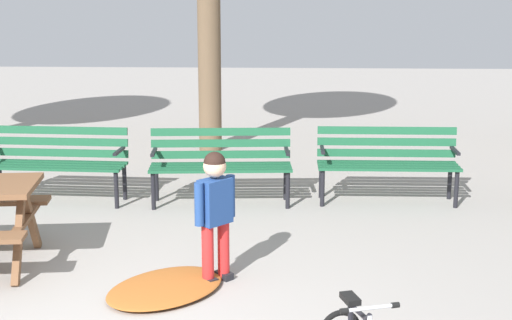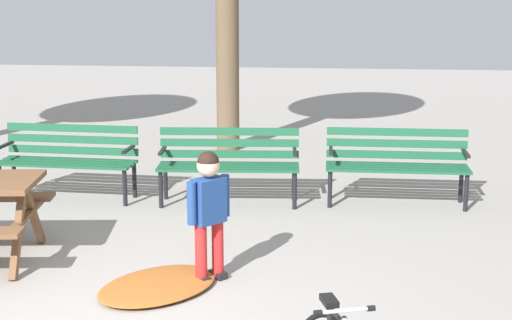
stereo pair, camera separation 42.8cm
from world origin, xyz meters
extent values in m
cube|color=brown|center=(-1.10, 1.39, 0.36)|extent=(0.13, 0.57, 0.76)
cube|color=brown|center=(-1.17, 1.89, 0.36)|extent=(0.13, 0.57, 0.76)
cube|color=brown|center=(-1.14, 1.64, 0.42)|extent=(0.21, 1.10, 0.04)
cube|color=#195133|center=(-1.45, 3.82, 0.44)|extent=(1.60, 0.15, 0.03)
cube|color=#195133|center=(-1.46, 3.70, 0.44)|extent=(1.60, 0.15, 0.03)
cube|color=#195133|center=(-1.46, 3.58, 0.44)|extent=(1.60, 0.15, 0.03)
cube|color=#195133|center=(-1.47, 3.46, 0.44)|extent=(1.60, 0.15, 0.03)
cube|color=#195133|center=(-1.45, 3.86, 0.54)|extent=(1.60, 0.12, 0.09)
cube|color=#195133|center=(-1.45, 3.86, 0.67)|extent=(1.60, 0.12, 0.09)
cube|color=#195133|center=(-1.45, 3.86, 0.81)|extent=(1.60, 0.12, 0.09)
cylinder|color=black|center=(-0.72, 3.45, 0.22)|extent=(0.05, 0.05, 0.44)
cylinder|color=black|center=(-0.70, 3.81, 0.22)|extent=(0.05, 0.05, 0.44)
cube|color=black|center=(-0.71, 3.63, 0.62)|extent=(0.06, 0.40, 0.03)
cylinder|color=black|center=(-2.22, 3.52, 0.22)|extent=(0.05, 0.05, 0.44)
cylinder|color=black|center=(-2.20, 3.88, 0.22)|extent=(0.05, 0.05, 0.44)
cube|color=black|center=(-2.21, 3.70, 0.62)|extent=(0.06, 0.40, 0.03)
cube|color=#195133|center=(0.43, 3.81, 0.44)|extent=(1.60, 0.18, 0.03)
cube|color=#195133|center=(0.43, 3.69, 0.44)|extent=(1.60, 0.18, 0.03)
cube|color=#195133|center=(0.44, 3.57, 0.44)|extent=(1.60, 0.18, 0.03)
cube|color=#195133|center=(0.45, 3.45, 0.44)|extent=(1.60, 0.18, 0.03)
cube|color=#195133|center=(0.42, 3.85, 0.54)|extent=(1.60, 0.16, 0.09)
cube|color=#195133|center=(0.42, 3.85, 0.67)|extent=(1.60, 0.16, 0.09)
cube|color=#195133|center=(0.42, 3.85, 0.81)|extent=(1.60, 0.16, 0.09)
cylinder|color=black|center=(1.20, 3.52, 0.22)|extent=(0.05, 0.05, 0.44)
cylinder|color=black|center=(1.17, 3.88, 0.22)|extent=(0.05, 0.05, 0.44)
cube|color=black|center=(1.19, 3.70, 0.62)|extent=(0.07, 0.40, 0.03)
cylinder|color=black|center=(-0.30, 3.42, 0.22)|extent=(0.05, 0.05, 0.44)
cylinder|color=black|center=(-0.32, 3.78, 0.22)|extent=(0.05, 0.05, 0.44)
cube|color=black|center=(-0.31, 3.60, 0.62)|extent=(0.07, 0.40, 0.03)
cube|color=#195133|center=(2.34, 3.97, 0.44)|extent=(1.60, 0.08, 0.03)
cube|color=#195133|center=(2.34, 3.85, 0.44)|extent=(1.60, 0.08, 0.03)
cube|color=#195133|center=(2.34, 3.73, 0.44)|extent=(1.60, 0.08, 0.03)
cube|color=#195133|center=(2.34, 3.61, 0.44)|extent=(1.60, 0.08, 0.03)
cube|color=#195133|center=(2.34, 4.01, 0.54)|extent=(1.60, 0.05, 0.09)
cube|color=#195133|center=(2.34, 4.01, 0.67)|extent=(1.60, 0.05, 0.09)
cube|color=#195133|center=(2.34, 4.01, 0.81)|extent=(1.60, 0.05, 0.09)
cylinder|color=black|center=(3.09, 3.63, 0.22)|extent=(0.05, 0.05, 0.44)
cylinder|color=black|center=(3.09, 3.99, 0.22)|extent=(0.05, 0.05, 0.44)
cube|color=black|center=(3.09, 3.81, 0.62)|extent=(0.04, 0.40, 0.03)
cylinder|color=black|center=(1.59, 3.63, 0.22)|extent=(0.05, 0.05, 0.44)
cylinder|color=black|center=(1.59, 3.99, 0.22)|extent=(0.05, 0.05, 0.44)
cube|color=black|center=(1.59, 3.81, 0.62)|extent=(0.04, 0.40, 0.03)
cylinder|color=red|center=(0.66, 1.40, 0.26)|extent=(0.10, 0.10, 0.52)
cube|color=black|center=(0.66, 1.40, 0.03)|extent=(0.18, 0.17, 0.06)
cylinder|color=red|center=(0.53, 1.26, 0.26)|extent=(0.10, 0.10, 0.52)
cube|color=black|center=(0.53, 1.26, 0.03)|extent=(0.18, 0.17, 0.06)
cube|color=navy|center=(0.60, 1.33, 0.71)|extent=(0.30, 0.31, 0.38)
sphere|color=#E0B28E|center=(0.60, 1.33, 1.01)|extent=(0.19, 0.19, 0.19)
sphere|color=black|center=(0.60, 1.33, 1.04)|extent=(0.18, 0.18, 0.18)
cylinder|color=navy|center=(0.71, 1.46, 0.72)|extent=(0.08, 0.08, 0.36)
cylinder|color=navy|center=(0.48, 1.20, 0.72)|extent=(0.08, 0.08, 0.36)
cylinder|color=black|center=(1.66, -0.19, 0.42)|extent=(0.13, 0.32, 0.05)
cube|color=black|center=(1.61, -0.04, 0.45)|extent=(0.14, 0.19, 0.04)
cylinder|color=silver|center=(1.71, -0.34, 0.52)|extent=(0.33, 0.13, 0.02)
cylinder|color=black|center=(1.87, -0.29, 0.52)|extent=(0.06, 0.05, 0.04)
cylinder|color=black|center=(1.55, -0.39, 0.52)|extent=(0.06, 0.05, 0.04)
ellipsoid|color=#9E5623|center=(0.20, 1.10, 0.04)|extent=(1.26, 1.32, 0.07)
cylinder|color=brown|center=(0.02, 6.59, 1.55)|extent=(0.34, 0.34, 3.09)
camera|label=1|loc=(1.19, -4.79, 2.48)|focal=54.04mm
camera|label=2|loc=(1.62, -4.76, 2.48)|focal=54.04mm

